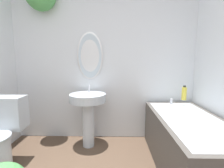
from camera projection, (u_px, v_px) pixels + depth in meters
wall_back at (96, 52)px, 2.42m from camera, size 2.82×0.41×2.40m
pedestal_sink at (88, 108)px, 2.24m from camera, size 0.50×0.50×0.85m
bathtub at (189, 143)px, 1.78m from camera, size 0.70×1.44×0.66m
shampoo_bottle at (184, 93)px, 2.26m from camera, size 0.07×0.07×0.20m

